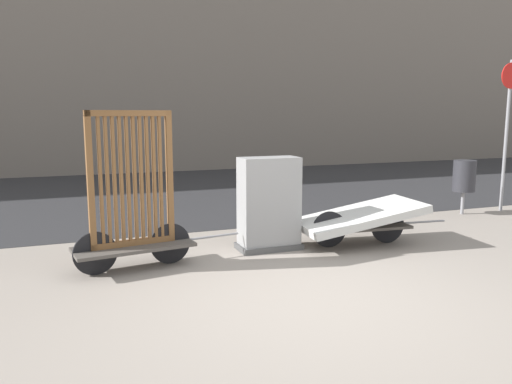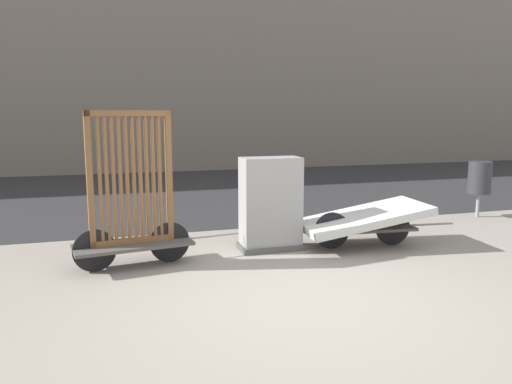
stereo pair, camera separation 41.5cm
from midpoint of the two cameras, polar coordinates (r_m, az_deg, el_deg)
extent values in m
plane|color=gray|center=(5.18, 4.41, -12.16)|extent=(60.00, 60.00, 0.00)
cube|color=#2D2D30|center=(12.21, -10.77, 0.02)|extent=(56.00, 8.51, 0.01)
cube|color=slate|center=(18.64, -14.92, 20.35)|extent=(48.00, 4.00, 11.29)
cube|color=#4C4742|center=(6.27, -15.63, -6.06)|extent=(1.48, 0.76, 0.04)
cylinder|color=black|center=(6.40, -11.61, -5.81)|extent=(0.51, 0.11, 0.51)
cylinder|color=black|center=(6.19, -19.76, -6.65)|extent=(0.51, 0.11, 0.51)
cylinder|color=gray|center=(6.59, -6.66, -5.07)|extent=(0.70, 0.13, 0.03)
cube|color=brown|center=(6.26, -15.65, -5.57)|extent=(1.01, 0.22, 0.07)
cube|color=brown|center=(6.07, -16.26, 8.64)|extent=(1.01, 0.22, 0.07)
cube|color=brown|center=(6.03, -20.31, 1.10)|extent=(0.08, 0.08, 1.61)
cube|color=brown|center=(6.24, -11.74, 1.72)|extent=(0.08, 0.08, 1.61)
cube|color=brown|center=(6.05, -19.24, 1.18)|extent=(0.04, 0.05, 1.54)
cube|color=brown|center=(6.06, -18.50, 1.24)|extent=(0.04, 0.05, 1.54)
cube|color=brown|center=(6.07, -17.77, 1.29)|extent=(0.04, 0.05, 1.54)
cube|color=brown|center=(6.09, -17.04, 1.34)|extent=(0.04, 0.05, 1.54)
cube|color=brown|center=(6.11, -16.31, 1.40)|extent=(0.04, 0.05, 1.54)
cube|color=brown|center=(6.13, -15.59, 1.45)|extent=(0.04, 0.05, 1.54)
cube|color=brown|center=(6.14, -14.87, 1.50)|extent=(0.04, 0.05, 1.54)
cube|color=brown|center=(6.16, -14.16, 1.55)|extent=(0.04, 0.05, 1.54)
cube|color=brown|center=(6.19, -13.45, 1.60)|extent=(0.04, 0.05, 1.54)
cube|color=brown|center=(6.21, -12.75, 1.65)|extent=(0.04, 0.05, 1.54)
cube|color=#4C4742|center=(7.24, 10.09, -3.87)|extent=(1.46, 0.70, 0.04)
cylinder|color=black|center=(7.45, 13.28, -3.77)|extent=(0.51, 0.08, 0.51)
cylinder|color=black|center=(7.06, 6.71, -4.28)|extent=(0.51, 0.08, 0.51)
cylinder|color=gray|center=(7.75, 17.17, -3.30)|extent=(0.70, 0.10, 0.03)
cube|color=silver|center=(7.21, 10.12, -2.72)|extent=(1.81, 1.15, 0.40)
cube|color=#4C4C4C|center=(6.98, -0.24, -6.21)|extent=(0.87, 0.46, 0.08)
cube|color=gray|center=(6.85, -0.24, -1.35)|extent=(0.81, 0.40, 1.28)
cylinder|color=gray|center=(10.02, 21.44, -1.15)|extent=(0.06, 0.06, 0.43)
cylinder|color=#2D2D33|center=(9.95, 21.61, 1.73)|extent=(0.41, 0.41, 0.58)
cylinder|color=gray|center=(10.56, 25.67, 5.70)|extent=(0.06, 0.06, 2.85)
cylinder|color=red|center=(10.56, 26.18, 11.85)|extent=(0.48, 0.02, 0.48)
camera|label=1|loc=(0.21, -91.84, -0.29)|focal=35.00mm
camera|label=2|loc=(0.21, 88.16, 0.29)|focal=35.00mm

